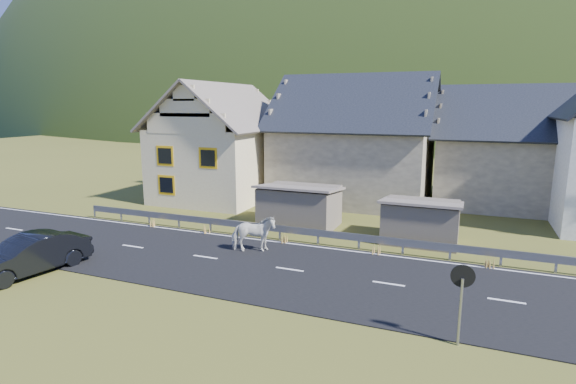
% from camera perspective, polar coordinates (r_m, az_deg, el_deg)
% --- Properties ---
extents(ground, '(160.00, 160.00, 0.00)m').
position_cam_1_polar(ground, '(18.57, 0.21, -9.91)').
color(ground, '#47491B').
rests_on(ground, ground).
extents(road, '(60.00, 7.00, 0.04)m').
position_cam_1_polar(road, '(18.56, 0.21, -9.86)').
color(road, black).
rests_on(road, ground).
extents(lane_markings, '(60.00, 6.60, 0.01)m').
position_cam_1_polar(lane_markings, '(18.55, 0.21, -9.78)').
color(lane_markings, silver).
rests_on(lane_markings, road).
extents(guardrail, '(28.10, 0.09, 0.75)m').
position_cam_1_polar(guardrail, '(21.67, 3.84, -5.26)').
color(guardrail, '#93969B').
rests_on(guardrail, ground).
extents(shed_left, '(4.30, 3.30, 2.40)m').
position_cam_1_polar(shed_left, '(24.75, 1.49, -1.88)').
color(shed_left, '#726757').
rests_on(shed_left, ground).
extents(shed_right, '(3.80, 2.90, 2.20)m').
position_cam_1_polar(shed_right, '(22.89, 16.49, -3.68)').
color(shed_right, '#726757').
rests_on(shed_right, ground).
extents(house_cream, '(7.80, 9.80, 8.30)m').
position_cam_1_polar(house_cream, '(32.63, -8.38, 6.94)').
color(house_cream, beige).
rests_on(house_cream, ground).
extents(house_stone_a, '(10.80, 9.80, 8.90)m').
position_cam_1_polar(house_stone_a, '(32.04, 8.60, 7.35)').
color(house_stone_a, tan).
rests_on(house_stone_a, ground).
extents(house_stone_b, '(9.80, 8.80, 8.10)m').
position_cam_1_polar(house_stone_b, '(33.29, 26.50, 5.77)').
color(house_stone_b, tan).
rests_on(house_stone_b, ground).
extents(mountain, '(440.00, 280.00, 260.00)m').
position_cam_1_polar(mountain, '(197.91, 21.38, 2.59)').
color(mountain, '#1D340D').
rests_on(mountain, ground).
extents(conifer_patch, '(76.00, 50.00, 28.00)m').
position_cam_1_polar(conifer_patch, '(140.27, -4.06, 10.80)').
color(conifer_patch, black).
rests_on(conifer_patch, ground).
extents(horse, '(1.64, 2.20, 1.69)m').
position_cam_1_polar(horse, '(20.49, -4.43, -5.30)').
color(horse, silver).
rests_on(horse, road).
extents(car, '(2.38, 4.87, 1.54)m').
position_cam_1_polar(car, '(20.73, -30.06, -6.95)').
color(car, black).
rests_on(car, ground).
extents(traffic_mirror, '(0.65, 0.21, 2.35)m').
position_cam_1_polar(traffic_mirror, '(13.50, 21.23, -11.14)').
color(traffic_mirror, '#93969B').
rests_on(traffic_mirror, ground).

